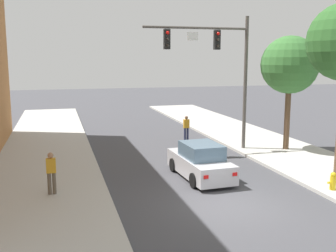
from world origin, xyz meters
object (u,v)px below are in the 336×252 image
traffic_signal_mast (218,59)px  pedestrian_sidewalk_left_walker (51,171)px  pedestrian_crossing_road (186,127)px  street_tree_second (290,65)px  car_lead_silver (200,162)px  fire_hydrant (333,181)px

traffic_signal_mast → pedestrian_sidewalk_left_walker: (-9.06, -5.46, -4.25)m
pedestrian_crossing_road → street_tree_second: size_ratio=0.25×
car_lead_silver → pedestrian_crossing_road: bearing=76.2°
car_lead_silver → fire_hydrant: bearing=-38.1°
fire_hydrant → street_tree_second: size_ratio=0.11×
pedestrian_crossing_road → street_tree_second: 7.58m
traffic_signal_mast → fire_hydrant: traffic_signal_mast is taller
pedestrian_crossing_road → street_tree_second: (4.60, -4.48, 4.03)m
car_lead_silver → fire_hydrant: 5.54m
car_lead_silver → street_tree_second: bearing=28.7°
pedestrian_sidewalk_left_walker → car_lead_silver: bearing=8.5°
car_lead_silver → fire_hydrant: (4.36, -3.42, -0.22)m
traffic_signal_mast → street_tree_second: (3.94, -0.90, -0.38)m
fire_hydrant → street_tree_second: (2.22, 7.02, 4.43)m
pedestrian_crossing_road → fire_hydrant: 11.75m
fire_hydrant → pedestrian_sidewalk_left_walker: bearing=167.1°
car_lead_silver → fire_hydrant: car_lead_silver is taller
pedestrian_sidewalk_left_walker → street_tree_second: street_tree_second is taller
street_tree_second → fire_hydrant: bearing=-107.6°
pedestrian_sidewalk_left_walker → pedestrian_crossing_road: pedestrian_sidewalk_left_walker is taller
car_lead_silver → street_tree_second: size_ratio=0.67×
pedestrian_sidewalk_left_walker → pedestrian_crossing_road: size_ratio=1.00×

